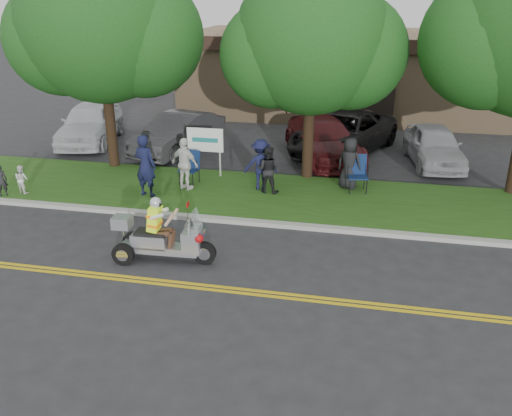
% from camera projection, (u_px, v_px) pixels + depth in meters
% --- Properties ---
extents(ground, '(120.00, 120.00, 0.00)m').
position_uv_depth(ground, '(246.00, 280.00, 12.15)').
color(ground, '#28282B').
rests_on(ground, ground).
extents(centerline_near, '(60.00, 0.10, 0.01)m').
position_uv_depth(centerline_near, '(240.00, 293.00, 11.62)').
color(centerline_near, gold).
rests_on(centerline_near, ground).
extents(centerline_far, '(60.00, 0.10, 0.01)m').
position_uv_depth(centerline_far, '(241.00, 289.00, 11.77)').
color(centerline_far, gold).
rests_on(centerline_far, ground).
extents(curb, '(60.00, 0.25, 0.12)m').
position_uv_depth(curb, '(270.00, 224.00, 14.89)').
color(curb, '#A8A89E').
rests_on(curb, ground).
extents(grass_verge, '(60.00, 4.00, 0.10)m').
position_uv_depth(grass_verge, '(283.00, 197.00, 16.84)').
color(grass_verge, '#1F4A13').
rests_on(grass_verge, ground).
extents(commercial_building, '(18.00, 8.20, 4.00)m').
position_uv_depth(commercial_building, '(364.00, 72.00, 28.21)').
color(commercial_building, '#9E7F5B').
rests_on(commercial_building, ground).
extents(tree_left, '(6.62, 5.40, 7.78)m').
position_uv_depth(tree_left, '(103.00, 28.00, 17.92)').
color(tree_left, '#332114').
rests_on(tree_left, ground).
extents(tree_mid, '(5.88, 4.80, 7.05)m').
position_uv_depth(tree_mid, '(313.00, 45.00, 16.93)').
color(tree_mid, '#332114').
rests_on(tree_mid, ground).
extents(business_sign, '(1.25, 0.06, 1.75)m').
position_uv_depth(business_sign, '(205.00, 143.00, 18.21)').
color(business_sign, silver).
rests_on(business_sign, ground).
extents(trike_scooter, '(2.48, 0.84, 1.62)m').
position_uv_depth(trike_scooter, '(160.00, 239.00, 12.81)').
color(trike_scooter, black).
rests_on(trike_scooter, ground).
extents(lawn_chair_a, '(0.71, 0.73, 1.15)m').
position_uv_depth(lawn_chair_a, '(357.00, 171.00, 17.01)').
color(lawn_chair_a, black).
rests_on(lawn_chair_a, grass_verge).
extents(lawn_chair_b, '(0.65, 0.67, 1.07)m').
position_uv_depth(lawn_chair_b, '(191.00, 165.00, 17.71)').
color(lawn_chair_b, black).
rests_on(lawn_chair_b, grass_verge).
extents(spectator_adult_left, '(0.79, 0.60, 1.93)m').
position_uv_depth(spectator_adult_left, '(145.00, 166.00, 16.45)').
color(spectator_adult_left, '#131737').
rests_on(spectator_adult_left, grass_verge).
extents(spectator_adult_mid, '(0.78, 0.64, 1.48)m').
position_uv_depth(spectator_adult_mid, '(268.00, 169.00, 16.82)').
color(spectator_adult_mid, black).
rests_on(spectator_adult_mid, grass_verge).
extents(spectator_adult_right, '(1.06, 0.72, 1.68)m').
position_uv_depth(spectator_adult_right, '(185.00, 164.00, 17.02)').
color(spectator_adult_right, white).
rests_on(spectator_adult_right, grass_verge).
extents(spectator_chair_a, '(1.16, 0.83, 1.63)m').
position_uv_depth(spectator_chair_a, '(261.00, 164.00, 17.06)').
color(spectator_chair_a, '#15183B').
rests_on(spectator_chair_a, grass_verge).
extents(spectator_chair_b, '(0.95, 0.80, 1.66)m').
position_uv_depth(spectator_chair_b, '(349.00, 163.00, 17.15)').
color(spectator_chair_b, black).
rests_on(spectator_chair_b, grass_verge).
extents(child_left, '(0.43, 0.39, 1.00)m').
position_uv_depth(child_left, '(1.00, 180.00, 16.62)').
color(child_left, black).
rests_on(child_left, grass_verge).
extents(child_right, '(0.51, 0.45, 0.89)m').
position_uv_depth(child_right, '(22.00, 179.00, 16.87)').
color(child_right, white).
rests_on(child_right, grass_verge).
extents(parked_car_far_left, '(2.99, 5.25, 1.68)m').
position_uv_depth(parked_car_far_left, '(90.00, 123.00, 22.68)').
color(parked_car_far_left, silver).
rests_on(parked_car_far_left, ground).
extents(parked_car_left, '(2.81, 4.92, 1.53)m').
position_uv_depth(parked_car_left, '(179.00, 133.00, 21.33)').
color(parked_car_left, '#313134').
rests_on(parked_car_left, ground).
extents(parked_car_mid, '(4.55, 6.26, 1.58)m').
position_uv_depth(parked_car_mid, '(343.00, 133.00, 21.28)').
color(parked_car_mid, black).
rests_on(parked_car_mid, ground).
extents(parked_car_right, '(3.93, 5.59, 1.50)m').
position_uv_depth(parked_car_right, '(323.00, 139.00, 20.57)').
color(parked_car_right, '#461013').
rests_on(parked_car_right, ground).
extents(parked_car_far_right, '(2.27, 4.42, 1.44)m').
position_uv_depth(parked_car_far_right, '(434.00, 145.00, 19.88)').
color(parked_car_far_right, '#A3A5AA').
rests_on(parked_car_far_right, ground).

